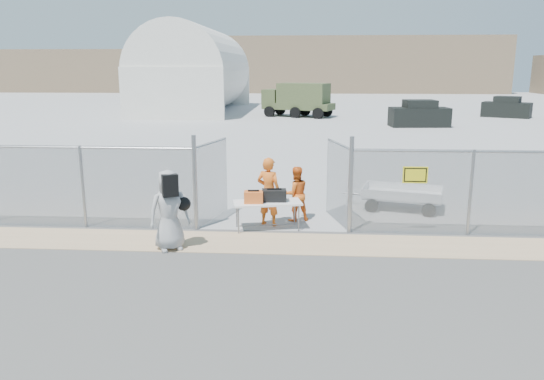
# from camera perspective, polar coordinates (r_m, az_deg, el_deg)

# --- Properties ---
(ground) EXTENTS (160.00, 160.00, 0.00)m
(ground) POSITION_cam_1_polar(r_m,az_deg,el_deg) (12.02, -0.66, -7.28)
(ground) COLOR #464646
(tarmac_inside) EXTENTS (160.00, 80.00, 0.01)m
(tarmac_inside) POSITION_cam_1_polar(r_m,az_deg,el_deg) (53.40, 2.97, 8.60)
(tarmac_inside) COLOR #9F9F9F
(tarmac_inside) RESTS_ON ground
(dirt_strip) EXTENTS (44.00, 1.60, 0.01)m
(dirt_strip) POSITION_cam_1_polar(r_m,az_deg,el_deg) (12.96, -0.30, -5.72)
(dirt_strip) COLOR tan
(dirt_strip) RESTS_ON ground
(distant_hills) EXTENTS (140.00, 6.00, 9.00)m
(distant_hills) POSITION_cam_1_polar(r_m,az_deg,el_deg) (89.33, 6.73, 13.22)
(distant_hills) COLOR #7F684F
(distant_hills) RESTS_ON ground
(chain_link_fence) EXTENTS (40.00, 0.20, 2.20)m
(chain_link_fence) POSITION_cam_1_polar(r_m,az_deg,el_deg) (13.62, 0.00, 0.00)
(chain_link_fence) COLOR gray
(chain_link_fence) RESTS_ON ground
(quonset_hangar) EXTENTS (9.00, 18.00, 8.00)m
(quonset_hangar) POSITION_cam_1_polar(r_m,az_deg,el_deg) (52.38, -8.30, 12.77)
(quonset_hangar) COLOR silver
(quonset_hangar) RESTS_ON ground
(folding_table) EXTENTS (1.88, 1.09, 0.75)m
(folding_table) POSITION_cam_1_polar(r_m,az_deg,el_deg) (13.94, -0.51, -2.77)
(folding_table) COLOR white
(folding_table) RESTS_ON ground
(orange_bag) EXTENTS (0.51, 0.36, 0.30)m
(orange_bag) POSITION_cam_1_polar(r_m,az_deg,el_deg) (13.71, -1.99, -0.76)
(orange_bag) COLOR orange
(orange_bag) RESTS_ON folding_table
(black_duffel) EXTENTS (0.66, 0.42, 0.31)m
(black_duffel) POSITION_cam_1_polar(r_m,az_deg,el_deg) (13.89, 0.23, -0.58)
(black_duffel) COLOR black
(black_duffel) RESTS_ON folding_table
(security_worker_left) EXTENTS (0.80, 0.67, 1.86)m
(security_worker_left) POSITION_cam_1_polar(r_m,az_deg,el_deg) (14.17, -0.36, -0.18)
(security_worker_left) COLOR orange
(security_worker_left) RESTS_ON ground
(security_worker_right) EXTENTS (0.90, 0.80, 1.54)m
(security_worker_right) POSITION_cam_1_polar(r_m,az_deg,el_deg) (14.64, 2.57, -0.42)
(security_worker_right) COLOR orange
(security_worker_right) RESTS_ON ground
(visitor) EXTENTS (1.10, 0.96, 1.90)m
(visitor) POSITION_cam_1_polar(r_m,az_deg,el_deg) (12.50, -11.00, -2.15)
(visitor) COLOR #9A9A9A
(visitor) RESTS_ON ground
(utility_trailer) EXTENTS (3.26, 2.24, 0.72)m
(utility_trailer) POSITION_cam_1_polar(r_m,az_deg,el_deg) (16.38, 13.82, -0.79)
(utility_trailer) COLOR white
(utility_trailer) RESTS_ON ground
(military_truck) EXTENTS (6.35, 4.17, 2.84)m
(military_truck) POSITION_cam_1_polar(r_m,az_deg,el_deg) (45.88, 2.86, 9.63)
(military_truck) COLOR #46532E
(military_truck) RESTS_ON ground
(parked_vehicle_near) EXTENTS (4.24, 2.19, 1.85)m
(parked_vehicle_near) POSITION_cam_1_polar(r_m,az_deg,el_deg) (39.57, 15.56, 7.91)
(parked_vehicle_near) COLOR black
(parked_vehicle_near) RESTS_ON ground
(parked_vehicle_mid) EXTENTS (4.17, 3.35, 1.73)m
(parked_vehicle_mid) POSITION_cam_1_polar(r_m,az_deg,el_deg) (49.47, 23.93, 8.15)
(parked_vehicle_mid) COLOR black
(parked_vehicle_mid) RESTS_ON ground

